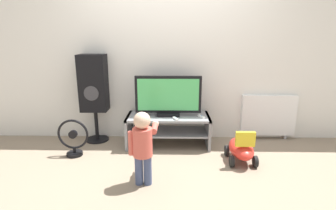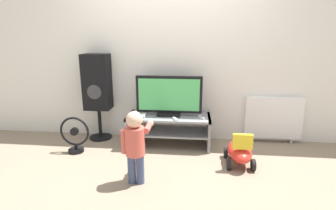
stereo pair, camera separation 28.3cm
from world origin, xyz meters
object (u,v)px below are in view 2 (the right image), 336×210
Objects in this scene: remote_secondary at (175,119)px; speaker_tower at (97,84)px; remote_primary at (202,118)px; floor_fan at (75,136)px; child at (135,141)px; radiator at (273,118)px; game_console at (143,116)px; television at (169,96)px; ride_on_toy at (240,151)px.

remote_secondary is 0.11× the size of speaker_tower.
remote_primary is 1.66m from floor_fan.
child is 0.98× the size of radiator.
floor_fan is 2.70m from radiator.
game_console is 1.82m from radiator.
child reaches higher than remote_primary.
remote_secondary is (0.10, -0.19, -0.25)m from television.
child is (-0.23, -1.02, -0.23)m from television.
floor_fan is at bearing 146.06° from child.
remote_primary is (0.77, 0.03, -0.01)m from game_console.
child is 0.62× the size of speaker_tower.
remote_secondary is at bearing 68.46° from child.
floor_fan is at bearing -106.02° from speaker_tower.
floor_fan is (-1.18, -0.39, -0.47)m from television.
television is 1.50m from radiator.
speaker_tower is (-0.80, 1.15, 0.36)m from child.
speaker_tower is (-1.13, 0.32, 0.37)m from remote_secondary.
ride_on_toy is 0.68× the size of radiator.
remote_secondary is (0.43, -0.06, -0.01)m from game_console.
radiator is at bearing 9.11° from television.
radiator is at bearing 52.77° from ride_on_toy.
television is at bearing -170.89° from radiator.
remote_secondary is at bearing -8.06° from game_console.
radiator is (1.68, 1.26, -0.10)m from child.
remote_primary is 0.36m from remote_secondary.
remote_primary is 0.17× the size of child.
remote_secondary is 0.28× the size of floor_fan.
ride_on_toy is (1.21, -0.38, -0.28)m from game_console.
television is at bearing 77.34° from child.
floor_fan is 0.89× the size of ride_on_toy.
radiator is (1.00, 0.33, -0.08)m from remote_primary.
remote_secondary is at bearing -62.90° from television.
child is 2.10m from radiator.
radiator is at bearing 2.50° from speaker_tower.
child is 1.26m from ride_on_toy.
child reaches higher than radiator.
game_console reaches higher than remote_secondary.
game_console is 0.20× the size of radiator.
speaker_tower is at bearing 161.63° from ride_on_toy.
television is 0.33m from remote_secondary.
radiator reaches higher than remote_primary.
radiator reaches higher than game_console.
child reaches higher than remote_secondary.
floor_fan is 0.61× the size of radiator.
remote_secondary is at bearing -15.61° from speaker_tower.
remote_primary is 0.24× the size of ride_on_toy.
speaker_tower is at bearing 164.39° from remote_secondary.
speaker_tower is at bearing 124.93° from child.
speaker_tower reaches higher than ride_on_toy.
game_console reaches higher than ride_on_toy.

